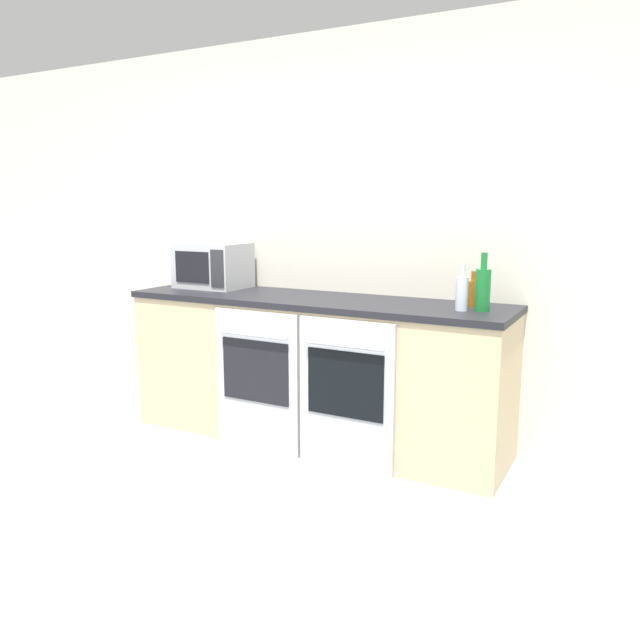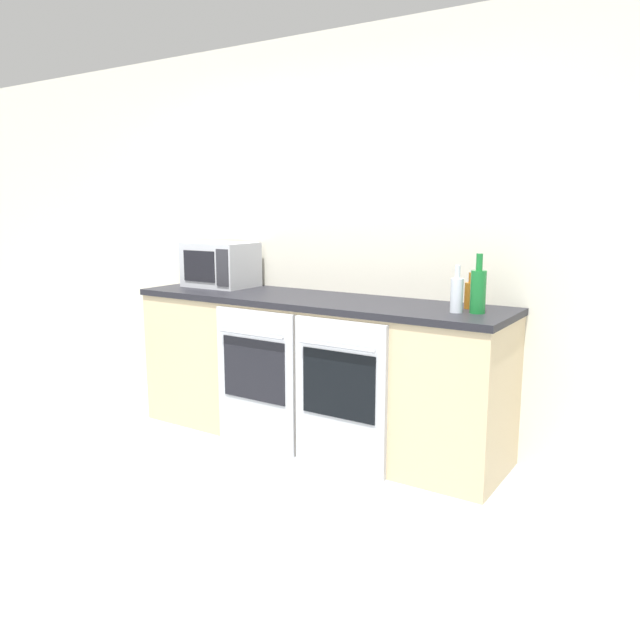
% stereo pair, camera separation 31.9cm
% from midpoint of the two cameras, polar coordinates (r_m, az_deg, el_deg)
% --- Properties ---
extents(ground_plane, '(16.00, 16.00, 0.00)m').
position_cam_midpoint_polar(ground_plane, '(2.94, -22.12, -21.14)').
color(ground_plane, gray).
extents(wall_back, '(10.00, 0.06, 2.60)m').
position_cam_midpoint_polar(wall_back, '(4.18, -0.46, 7.61)').
color(wall_back, silver).
rests_on(wall_back, ground_plane).
extents(counter_back, '(2.48, 0.64, 0.93)m').
position_cam_midpoint_polar(counter_back, '(4.01, -2.78, -4.56)').
color(counter_back, '#D1B789').
rests_on(counter_back, ground_plane).
extents(oven_left, '(0.59, 0.06, 0.88)m').
position_cam_midpoint_polar(oven_left, '(3.88, -8.15, -5.51)').
color(oven_left, '#B7BABF').
rests_on(oven_left, ground_plane).
extents(oven_right, '(0.59, 0.06, 0.88)m').
position_cam_midpoint_polar(oven_right, '(3.56, -0.17, -6.84)').
color(oven_right, '#B7BABF').
rests_on(oven_right, ground_plane).
extents(microwave, '(0.47, 0.35, 0.31)m').
position_cam_midpoint_polar(microwave, '(4.48, -11.79, 4.91)').
color(microwave, '#B7BABF').
rests_on(microwave, counter_back).
extents(bottle_clear, '(0.07, 0.07, 0.26)m').
position_cam_midpoint_polar(bottle_clear, '(3.47, 10.30, 2.48)').
color(bottle_clear, silver).
rests_on(bottle_clear, counter_back).
extents(bottle_green, '(0.08, 0.08, 0.32)m').
position_cam_midpoint_polar(bottle_green, '(3.47, 12.15, 2.84)').
color(bottle_green, '#19722D').
rests_on(bottle_green, counter_back).
extents(bottle_amber, '(0.07, 0.07, 0.20)m').
position_cam_midpoint_polar(bottle_amber, '(3.62, 11.39, 2.44)').
color(bottle_amber, '#8C5114').
rests_on(bottle_amber, counter_back).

